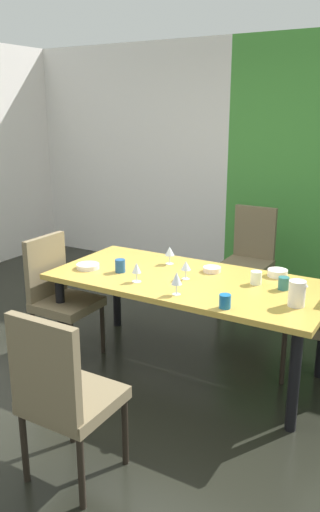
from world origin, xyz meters
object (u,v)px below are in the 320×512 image
(chair_left_near, at_px, (59,292))
(serving_bowl_center, at_px, (278,273))
(dining_table, at_px, (188,288))
(serving_bowl_front, at_px, (88,266))
(wine_glass_west, at_px, (137,269))
(serving_bowl_near_window, at_px, (212,269))
(chair_head_near, at_px, (62,392))
(cup_south, at_px, (256,278))
(cup_right, at_px, (225,301))
(cup_east, at_px, (284,283))
(pitcher_near_shelf, at_px, (297,293))
(wine_glass_rear, at_px, (186,266))
(cup_corner, at_px, (120,266))
(wine_glass_north, at_px, (170,252))
(wine_glass_left, at_px, (177,279))
(chair_head_far, at_px, (250,254))

(chair_left_near, relative_size, serving_bowl_center, 6.55)
(dining_table, distance_m, serving_bowl_front, 0.81)
(wine_glass_west, bearing_deg, dining_table, 41.05)
(wine_glass_west, height_order, serving_bowl_center, wine_glass_west)
(serving_bowl_near_window, distance_m, serving_bowl_front, 0.96)
(chair_head_near, bearing_deg, serving_bowl_near_window, 87.59)
(chair_left_near, xyz_separation_m, cup_south, (1.44, 0.46, 0.23))
(cup_right, xyz_separation_m, cup_east, (0.22, 0.51, 0.00))
(serving_bowl_front, bearing_deg, dining_table, 12.84)
(pitcher_near_shelf, bearing_deg, dining_table, 171.33)
(wine_glass_rear, height_order, pitcher_near_shelf, pitcher_near_shelf)
(cup_east, height_order, cup_corner, cup_corner)
(wine_glass_rear, relative_size, serving_bowl_center, 0.92)
(pitcher_near_shelf, bearing_deg, cup_right, -145.31)
(wine_glass_north, distance_m, cup_right, 0.98)
(serving_bowl_center, bearing_deg, chair_left_near, -155.27)
(chair_left_near, xyz_separation_m, wine_glass_rear, (0.96, 0.30, 0.29))
(chair_left_near, height_order, cup_east, chair_left_near)
(wine_glass_left, distance_m, serving_bowl_near_window, 0.57)
(chair_head_far, relative_size, wine_glass_west, 7.01)
(wine_glass_rear, relative_size, serving_bowl_near_window, 1.01)
(serving_bowl_front, relative_size, cup_south, 1.90)
(chair_head_near, distance_m, serving_bowl_center, 1.89)
(wine_glass_north, height_order, cup_corner, wine_glass_north)
(wine_glass_left, xyz_separation_m, cup_corner, (-0.60, 0.21, -0.06))
(wine_glass_north, distance_m, cup_south, 0.77)
(dining_table, distance_m, wine_glass_rear, 0.17)
(serving_bowl_front, height_order, cup_south, cup_south)
(wine_glass_rear, relative_size, cup_south, 1.46)
(cup_right, distance_m, cup_south, 0.52)
(serving_bowl_front, bearing_deg, chair_head_near, -57.14)
(chair_left_near, bearing_deg, serving_bowl_near_window, 117.53)
(cup_corner, bearing_deg, wine_glass_left, -19.23)
(chair_head_near, bearing_deg, wine_glass_north, 100.50)
(chair_head_near, xyz_separation_m, cup_right, (0.44, 1.03, 0.23))
(wine_glass_north, bearing_deg, pitcher_near_shelf, -18.26)
(serving_bowl_near_window, height_order, pitcher_near_shelf, pitcher_near_shelf)
(dining_table, height_order, serving_bowl_center, serving_bowl_center)
(serving_bowl_near_window, relative_size, serving_bowl_center, 0.91)
(wine_glass_west, height_order, serving_bowl_front, wine_glass_west)
(cup_right, distance_m, cup_corner, 1.01)
(wine_glass_left, relative_size, serving_bowl_near_window, 1.16)
(cup_right, height_order, cup_east, same)
(chair_left_near, xyz_separation_m, cup_east, (1.64, 0.45, 0.23))
(chair_head_far, xyz_separation_m, cup_east, (0.71, -1.29, 0.22))
(wine_glass_left, distance_m, cup_corner, 0.64)
(chair_head_near, relative_size, wine_glass_rear, 7.16)
(wine_glass_rear, height_order, serving_bowl_front, wine_glass_rear)
(chair_head_far, height_order, cup_east, chair_head_far)
(serving_bowl_near_window, xyz_separation_m, serving_bowl_front, (-0.87, -0.41, -0.00))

